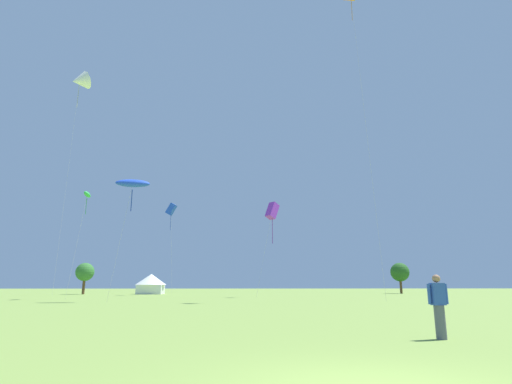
% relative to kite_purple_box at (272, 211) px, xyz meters
% --- Properties ---
extents(kite_purple_box, '(3.16, 1.94, 12.16)m').
position_rel_kite_purple_box_xyz_m(kite_purple_box, '(0.00, 0.00, 0.00)').
color(kite_purple_box, purple).
rests_on(kite_purple_box, ground).
extents(kite_green_parafoil, '(1.34, 2.64, 12.01)m').
position_rel_kite_purple_box_xyz_m(kite_green_parafoil, '(-21.80, -6.00, 0.61)').
color(kite_green_parafoil, green).
rests_on(kite_green_parafoil, ground).
extents(kite_white_delta, '(4.59, 4.51, 37.10)m').
position_rel_kite_purple_box_xyz_m(kite_white_delta, '(-31.39, 12.11, 24.25)').
color(kite_white_delta, white).
rests_on(kite_white_delta, ground).
extents(kite_blue_parafoil, '(3.35, 2.09, 11.55)m').
position_rel_kite_purple_box_xyz_m(kite_blue_parafoil, '(-14.74, -13.96, 0.03)').
color(kite_blue_parafoil, blue).
rests_on(kite_blue_parafoil, ground).
extents(kite_blue_box, '(1.87, 1.36, 14.40)m').
position_rel_kite_purple_box_xyz_m(kite_blue_box, '(-15.10, 12.57, 2.38)').
color(kite_blue_box, blue).
rests_on(kite_blue_box, ground).
extents(person_spectator, '(0.57, 0.28, 1.73)m').
position_rel_kite_purple_box_xyz_m(person_spectator, '(0.74, -41.30, -10.12)').
color(person_spectator, '#565B66').
rests_on(person_spectator, ground).
extents(festival_tent_left, '(5.19, 5.19, 3.37)m').
position_rel_kite_purple_box_xyz_m(festival_tent_left, '(-19.06, 19.77, -9.10)').
color(festival_tent_left, white).
rests_on(festival_tent_left, ground).
extents(tree_distant_left, '(3.42, 3.42, 5.57)m').
position_rel_kite_purple_box_xyz_m(tree_distant_left, '(25.88, 23.28, -7.13)').
color(tree_distant_left, brown).
rests_on(tree_distant_left, ground).
extents(tree_distant_right, '(3.02, 3.02, 5.17)m').
position_rel_kite_purple_box_xyz_m(tree_distant_right, '(-29.98, 18.90, -7.35)').
color(tree_distant_right, brown).
rests_on(tree_distant_right, ground).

